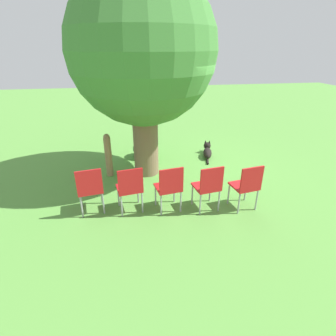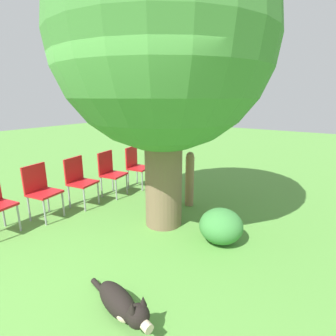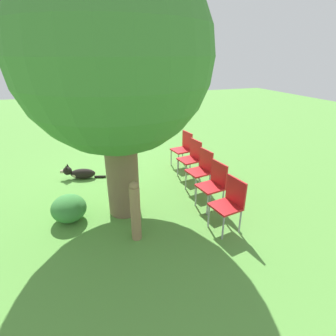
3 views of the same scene
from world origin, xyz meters
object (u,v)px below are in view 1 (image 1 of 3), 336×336
at_px(oak_tree, 142,52).
at_px(red_chair_1, 208,185).
at_px(red_chair_3, 130,187).
at_px(dog, 207,151).
at_px(red_chair_0, 247,184).
at_px(red_chair_4, 90,187).
at_px(red_chair_2, 169,186).
at_px(fence_post, 108,155).

xyz_separation_m(oak_tree, red_chair_1, (-1.81, -0.97, -2.17)).
height_order(red_chair_1, red_chair_3, same).
relative_size(dog, red_chair_0, 1.12).
relative_size(red_chair_0, red_chair_1, 1.00).
relative_size(oak_tree, red_chair_1, 4.64).
distance_m(dog, red_chair_3, 3.29).
bearing_deg(red_chair_4, red_chair_1, -106.26).
bearing_deg(dog, red_chair_1, 178.15).
relative_size(oak_tree, dog, 4.15).
bearing_deg(red_chair_4, red_chair_2, -106.26).
distance_m(red_chair_2, red_chair_3, 0.71).
relative_size(dog, red_chair_4, 1.12).
bearing_deg(fence_post, red_chair_4, 170.57).
distance_m(oak_tree, red_chair_2, 2.78).
relative_size(red_chair_1, red_chair_3, 1.00).
bearing_deg(oak_tree, red_chair_3, 165.22).
distance_m(red_chair_0, red_chair_4, 2.84).
bearing_deg(dog, red_chair_3, 152.81).
xyz_separation_m(red_chair_2, red_chair_4, (0.17, 1.41, 0.00)).
xyz_separation_m(dog, red_chair_4, (-2.32, 2.91, 0.39)).
bearing_deg(red_chair_0, fence_post, 44.49).
xyz_separation_m(red_chair_1, red_chair_2, (0.09, 0.70, 0.00)).
distance_m(oak_tree, red_chair_0, 3.33).
bearing_deg(oak_tree, dog, -66.69).
bearing_deg(red_chair_2, red_chair_3, 73.74).
height_order(oak_tree, red_chair_1, oak_tree).
xyz_separation_m(fence_post, red_chair_3, (-1.62, -0.45, 0.01)).
xyz_separation_m(oak_tree, red_chair_3, (-1.64, 0.43, -2.17)).
relative_size(oak_tree, fence_post, 4.13).
xyz_separation_m(red_chair_1, red_chair_4, (0.26, 2.11, 0.00)).
bearing_deg(oak_tree, red_chair_2, -171.10).
distance_m(oak_tree, dog, 3.21).
height_order(fence_post, red_chair_4, fence_post).
relative_size(oak_tree, red_chair_0, 4.64).
height_order(red_chair_1, red_chair_4, same).
height_order(fence_post, red_chair_0, fence_post).
bearing_deg(red_chair_0, red_chair_4, 73.74).
xyz_separation_m(oak_tree, fence_post, (-0.03, 0.88, -2.18)).
relative_size(oak_tree, red_chair_2, 4.64).
height_order(fence_post, red_chair_1, fence_post).
bearing_deg(red_chair_3, red_chair_0, -106.26).
height_order(oak_tree, red_chair_0, oak_tree).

